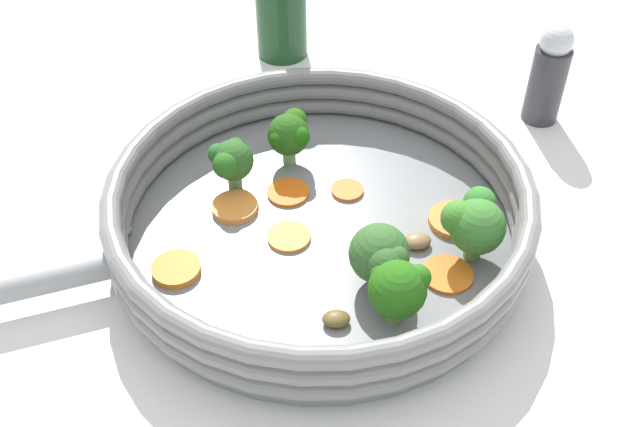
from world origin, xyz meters
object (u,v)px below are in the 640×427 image
object	(u,v)px
broccoli_floret_2	(290,134)
mushroom_piece_0	(417,241)
carrot_slice_2	(289,237)
salt_shaker	(549,74)
broccoli_floret_1	(381,256)
carrot_slice_0	(236,205)
carrot_slice_1	(454,220)
broccoli_floret_3	(473,221)
carrot_slice_5	(288,192)
mushroom_piece_1	(336,319)
carrot_slice_3	(448,274)
broccoli_floret_0	(398,288)
skillet	(320,232)
carrot_slice_6	(347,190)
broccoli_floret_4	(231,160)
carrot_slice_4	(176,269)

from	to	relation	value
broccoli_floret_2	mushroom_piece_0	distance (m)	0.16
carrot_slice_2	salt_shaker	size ratio (longest dim) A/B	0.34
broccoli_floret_1	broccoli_floret_2	bearing A→B (deg)	41.51
carrot_slice_0	carrot_slice_1	size ratio (longest dim) A/B	0.90
carrot_slice_0	salt_shaker	xyz separation A→B (m)	(0.23, -0.25, 0.04)
carrot_slice_2	broccoli_floret_3	xyz separation A→B (m)	(0.03, -0.15, 0.03)
carrot_slice_0	carrot_slice_5	size ratio (longest dim) A/B	1.07
carrot_slice_2	mushroom_piece_1	xyz separation A→B (m)	(-0.08, -0.06, 0.00)
carrot_slice_3	carrot_slice_5	size ratio (longest dim) A/B	1.10
broccoli_floret_1	mushroom_piece_0	bearing A→B (deg)	-22.72
carrot_slice_2	broccoli_floret_0	world-z (taller)	broccoli_floret_0
mushroom_piece_1	carrot_slice_5	bearing A→B (deg)	31.30
broccoli_floret_2	mushroom_piece_0	bearing A→B (deg)	-120.19
carrot_slice_1	broccoli_floret_1	xyz separation A→B (m)	(-0.09, 0.05, 0.03)
broccoli_floret_2	broccoli_floret_3	distance (m)	0.19
broccoli_floret_0	salt_shaker	xyz separation A→B (m)	(0.32, -0.09, 0.01)
skillet	carrot_slice_6	bearing A→B (deg)	-12.78
broccoli_floret_0	broccoli_floret_4	world-z (taller)	broccoli_floret_0
carrot_slice_6	broccoli_floret_1	bearing A→B (deg)	-152.92
broccoli_floret_0	salt_shaker	bearing A→B (deg)	-15.90
carrot_slice_5	mushroom_piece_0	size ratio (longest dim) A/B	1.61
carrot_slice_3	salt_shaker	distance (m)	0.27
carrot_slice_1	carrot_slice_3	xyz separation A→B (m)	(-0.06, -0.00, -0.00)
broccoli_floret_3	mushroom_piece_0	distance (m)	0.05
carrot_slice_4	mushroom_piece_1	xyz separation A→B (m)	(-0.02, -0.14, 0.00)
carrot_slice_5	broccoli_floret_3	world-z (taller)	broccoli_floret_3
broccoli_floret_3	broccoli_floret_4	size ratio (longest dim) A/B	1.17
carrot_slice_2	carrot_slice_0	bearing A→B (deg)	67.41
salt_shaker	carrot_slice_3	bearing A→B (deg)	167.64
broccoli_floret_3	broccoli_floret_2	bearing A→B (deg)	67.32
carrot_slice_5	broccoli_floret_4	bearing A→B (deg)	94.65
skillet	carrot_slice_6	xyz separation A→B (m)	(0.05, -0.01, 0.01)
broccoli_floret_4	mushroom_piece_0	xyz separation A→B (m)	(-0.03, -0.17, -0.03)
carrot_slice_2	carrot_slice_6	size ratio (longest dim) A/B	1.27
carrot_slice_6	broccoli_floret_3	bearing A→B (deg)	-111.93
carrot_slice_1	skillet	bearing A→B (deg)	108.32
broccoli_floret_4	carrot_slice_3	bearing A→B (deg)	-105.35
carrot_slice_2	broccoli_floret_4	distance (m)	0.09
carrot_slice_6	salt_shaker	distance (m)	0.25
carrot_slice_0	salt_shaker	size ratio (longest dim) A/B	0.38
salt_shaker	broccoli_floret_3	bearing A→B (deg)	168.84
broccoli_floret_2	broccoli_floret_1	bearing A→B (deg)	-138.49
carrot_slice_5	mushroom_piece_1	bearing A→B (deg)	-148.70
carrot_slice_2	carrot_slice_4	bearing A→B (deg)	128.98
carrot_slice_3	salt_shaker	bearing A→B (deg)	-12.36
carrot_slice_3	carrot_slice_4	bearing A→B (deg)	104.59
skillet	carrot_slice_1	world-z (taller)	carrot_slice_1
broccoli_floret_2	mushroom_piece_1	size ratio (longest dim) A/B	2.39
carrot_slice_4	mushroom_piece_0	world-z (taller)	mushroom_piece_0
broccoli_floret_2	carrot_slice_1	bearing A→B (deg)	-104.51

